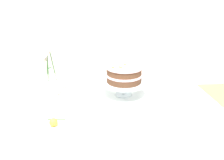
# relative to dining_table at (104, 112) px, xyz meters

# --- Properties ---
(dining_table) EXTENTS (1.40, 1.00, 0.74)m
(dining_table) POSITION_rel_dining_table_xyz_m (0.00, 0.00, 0.00)
(dining_table) COLOR white
(dining_table) RESTS_ON ground
(linen_napkin) EXTENTS (0.37, 0.37, 0.00)m
(linen_napkin) POSITION_rel_dining_table_xyz_m (0.13, 0.05, 0.09)
(linen_napkin) COLOR white
(linen_napkin) RESTS_ON dining_table
(cake_stand) EXTENTS (0.29, 0.29, 0.10)m
(cake_stand) POSITION_rel_dining_table_xyz_m (0.13, 0.05, 0.17)
(cake_stand) COLOR silver
(cake_stand) RESTS_ON linen_napkin
(layer_cake) EXTENTS (0.24, 0.24, 0.12)m
(layer_cake) POSITION_rel_dining_table_xyz_m (0.13, 0.05, 0.25)
(layer_cake) COLOR brown
(layer_cake) RESTS_ON cake_stand
(flower_vase) EXTENTS (0.12, 0.11, 0.34)m
(flower_vase) POSITION_rel_dining_table_xyz_m (-0.34, 0.09, 0.22)
(flower_vase) COLOR silver
(flower_vase) RESTS_ON dining_table
(teacup) EXTENTS (0.13, 0.13, 0.06)m
(teacup) POSITION_rel_dining_table_xyz_m (-0.16, -0.14, 0.12)
(teacup) COLOR silver
(teacup) RESTS_ON dining_table
(fallen_rose) EXTENTS (0.10, 0.09, 0.04)m
(fallen_rose) POSITION_rel_dining_table_xyz_m (-0.28, -0.28, 0.11)
(fallen_rose) COLOR #2D6028
(fallen_rose) RESTS_ON dining_table
(loose_petal_0) EXTENTS (0.04, 0.04, 0.00)m
(loose_petal_0) POSITION_rel_dining_table_xyz_m (-0.56, 0.15, 0.09)
(loose_petal_0) COLOR pink
(loose_petal_0) RESTS_ON dining_table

